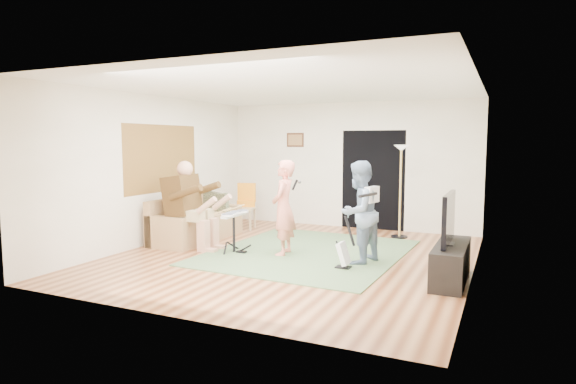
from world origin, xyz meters
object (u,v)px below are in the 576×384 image
(drum_kit, at_px, (234,235))
(guitar_spare, at_px, (344,254))
(sofa, at_px, (193,225))
(singer, at_px, (284,208))
(dining_chair, at_px, (245,213))
(torchiere_lamp, at_px, (401,174))
(tv_cabinet, at_px, (451,263))
(guitarist, at_px, (359,212))
(television, at_px, (449,218))

(drum_kit, relative_size, guitar_spare, 0.89)
(sofa, relative_size, guitar_spare, 2.54)
(sofa, xyz_separation_m, guitar_spare, (3.29, -0.87, -0.04))
(singer, height_order, dining_chair, singer)
(torchiere_lamp, relative_size, tv_cabinet, 1.29)
(dining_chair, bearing_deg, guitarist, -44.26)
(dining_chair, relative_size, tv_cabinet, 0.69)
(sofa, relative_size, drum_kit, 2.85)
(tv_cabinet, bearing_deg, drum_kit, 176.34)
(sofa, distance_m, singer, 2.22)
(singer, distance_m, television, 2.66)
(drum_kit, height_order, tv_cabinet, drum_kit)
(dining_chair, height_order, tv_cabinet, dining_chair)
(guitarist, bearing_deg, torchiere_lamp, -166.08)
(sofa, distance_m, drum_kit, 1.44)
(sofa, xyz_separation_m, guitarist, (3.38, -0.45, 0.52))
(sofa, relative_size, guitarist, 1.28)
(dining_chair, relative_size, television, 0.94)
(singer, bearing_deg, guitarist, 80.78)
(television, bearing_deg, dining_chair, 152.71)
(drum_kit, distance_m, singer, 0.97)
(drum_kit, height_order, guitarist, guitarist)
(singer, distance_m, guitar_spare, 1.37)
(sofa, xyz_separation_m, tv_cabinet, (4.79, -0.87, -0.02))
(sofa, xyz_separation_m, drum_kit, (1.29, -0.65, 0.04))
(television, bearing_deg, tv_cabinet, 0.00)
(tv_cabinet, bearing_deg, sofa, 169.66)
(dining_chair, bearing_deg, torchiere_lamp, -5.60)
(sofa, bearing_deg, singer, -11.86)
(torchiere_lamp, distance_m, tv_cabinet, 3.11)
(guitarist, distance_m, guitar_spare, 0.70)
(drum_kit, height_order, dining_chair, dining_chair)
(drum_kit, bearing_deg, torchiere_lamp, 47.28)
(drum_kit, xyz_separation_m, tv_cabinet, (3.50, -0.22, -0.06))
(drum_kit, relative_size, television, 0.69)
(singer, distance_m, torchiere_lamp, 2.71)
(drum_kit, xyz_separation_m, guitar_spare, (2.00, -0.22, -0.08))
(singer, relative_size, television, 1.52)
(television, bearing_deg, drum_kit, 176.29)
(singer, height_order, tv_cabinet, singer)
(drum_kit, distance_m, dining_chair, 2.25)
(guitar_spare, relative_size, torchiere_lamp, 0.44)
(television, bearing_deg, singer, 170.71)
(drum_kit, height_order, television, television)
(guitarist, bearing_deg, singer, -71.95)
(sofa, bearing_deg, torchiere_lamp, 26.92)
(guitar_spare, distance_m, television, 1.58)
(drum_kit, relative_size, singer, 0.45)
(singer, xyz_separation_m, torchiere_lamp, (1.44, 2.25, 0.45))
(tv_cabinet, bearing_deg, guitar_spare, 179.74)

